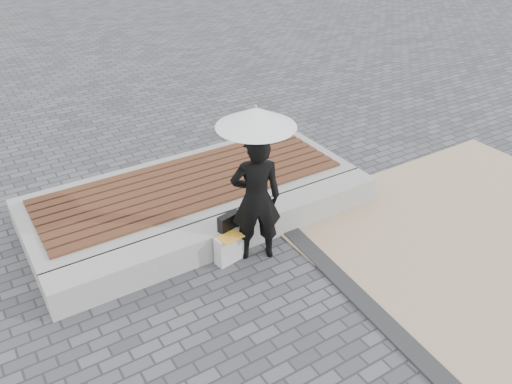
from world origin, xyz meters
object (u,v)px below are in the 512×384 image
at_px(woman, 256,199).
at_px(handbag, 229,222).
at_px(seating_ledge, 230,232).
at_px(canvas_tote, 229,248).
at_px(parasol, 256,117).

xyz_separation_m(woman, handbag, (-0.28, 0.23, -0.39)).
relative_size(seating_ledge, canvas_tote, 12.08).
bearing_deg(woman, seating_ledge, -43.48).
xyz_separation_m(parasol, handbag, (-0.28, 0.23, -1.51)).
distance_m(woman, canvas_tote, 0.79).
bearing_deg(canvas_tote, handbag, 49.80).
distance_m(seating_ledge, woman, 0.82).
height_order(woman, handbag, woman).
bearing_deg(handbag, woman, -51.62).
bearing_deg(seating_ledge, canvas_tote, -121.93).
xyz_separation_m(seating_ledge, handbag, (-0.11, -0.17, 0.31)).
height_order(parasol, handbag, parasol).
bearing_deg(canvas_tote, parasol, -22.16).
xyz_separation_m(seating_ledge, woman, (0.17, -0.39, 0.70)).
relative_size(woman, handbag, 5.60).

